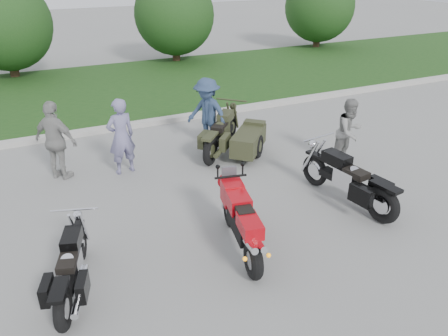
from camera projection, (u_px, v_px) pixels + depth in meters
name	position (u px, v px, depth m)	size (l,w,h in m)	color
ground	(220.00, 230.00, 8.14)	(80.00, 80.00, 0.00)	gray
curb	(135.00, 125.00, 12.98)	(60.00, 0.30, 0.15)	#B3B0A9
grass_strip	(106.00, 90.00, 16.35)	(60.00, 8.00, 0.14)	#2E521C
tree_mid_left	(4.00, 24.00, 16.99)	(3.60, 3.60, 4.00)	#3F2B1C
tree_mid_right	(174.00, 15.00, 19.68)	(3.60, 3.60, 4.00)	#3F2B1C
tree_far_right	(320.00, 7.00, 22.75)	(3.60, 3.60, 4.00)	#3F2B1C
sportbike_red	(241.00, 221.00, 7.33)	(0.68, 2.14, 1.02)	black
cruiser_left	(71.00, 271.00, 6.45)	(0.77, 2.08, 0.82)	black
cruiser_right	(351.00, 182.00, 8.79)	(0.63, 2.53, 0.98)	black
cruiser_sidecar	(237.00, 138.00, 11.03)	(2.08, 2.24, 0.95)	black
person_stripe	(121.00, 137.00, 9.94)	(0.66, 0.43, 1.80)	slate
person_grey	(349.00, 132.00, 10.42)	(0.79, 0.62, 1.63)	gray
person_denim	(207.00, 114.00, 11.27)	(1.20, 0.69, 1.86)	navy
person_back	(56.00, 141.00, 9.67)	(1.07, 0.45, 1.82)	#989893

